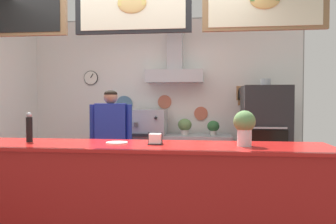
{
  "coord_description": "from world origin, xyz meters",
  "views": [
    {
      "loc": [
        0.75,
        -3.38,
        1.47
      ],
      "look_at": [
        0.27,
        0.68,
        1.32
      ],
      "focal_mm": 36.37,
      "sensor_mm": 36.0,
      "label": 1
    }
  ],
  "objects_px": {
    "potted_basil": "(185,126)",
    "pepper_grinder": "(29,127)",
    "potted_sage": "(128,126)",
    "basil_vase": "(244,127)",
    "napkin_holder": "(155,139)",
    "shop_worker": "(111,147)",
    "espresso_machine": "(147,122)",
    "pizza_oven": "(265,144)",
    "potted_rosemary": "(213,127)",
    "condiment_plate": "(117,143)"
  },
  "relations": [
    {
      "from": "potted_basil",
      "to": "pepper_grinder",
      "type": "distance_m",
      "value": 2.54
    },
    {
      "from": "potted_basil",
      "to": "potted_sage",
      "type": "xyz_separation_m",
      "value": [
        -0.89,
        -0.01,
        -0.02
      ]
    },
    {
      "from": "basil_vase",
      "to": "napkin_holder",
      "type": "distance_m",
      "value": 0.81
    },
    {
      "from": "shop_worker",
      "to": "espresso_machine",
      "type": "xyz_separation_m",
      "value": [
        0.31,
        0.91,
        0.26
      ]
    },
    {
      "from": "pizza_oven",
      "to": "pepper_grinder",
      "type": "relative_size",
      "value": 6.14
    },
    {
      "from": "basil_vase",
      "to": "napkin_holder",
      "type": "relative_size",
      "value": 2.39
    },
    {
      "from": "potted_sage",
      "to": "pepper_grinder",
      "type": "xyz_separation_m",
      "value": [
        -0.48,
        -2.12,
        0.15
      ]
    },
    {
      "from": "pizza_oven",
      "to": "napkin_holder",
      "type": "xyz_separation_m",
      "value": [
        -1.29,
        -1.87,
        0.27
      ]
    },
    {
      "from": "pizza_oven",
      "to": "basil_vase",
      "type": "height_order",
      "value": "pizza_oven"
    },
    {
      "from": "potted_basil",
      "to": "potted_sage",
      "type": "height_order",
      "value": "potted_basil"
    },
    {
      "from": "napkin_holder",
      "to": "potted_sage",
      "type": "bearing_deg",
      "value": 109.61
    },
    {
      "from": "potted_basil",
      "to": "basil_vase",
      "type": "distance_m",
      "value": 2.3
    },
    {
      "from": "potted_sage",
      "to": "napkin_holder",
      "type": "height_order",
      "value": "napkin_holder"
    },
    {
      "from": "pizza_oven",
      "to": "basil_vase",
      "type": "relative_size",
      "value": 5.62
    },
    {
      "from": "pizza_oven",
      "to": "basil_vase",
      "type": "bearing_deg",
      "value": -104.41
    },
    {
      "from": "potted_basil",
      "to": "potted_rosemary",
      "type": "distance_m",
      "value": 0.44
    },
    {
      "from": "shop_worker",
      "to": "potted_basil",
      "type": "bearing_deg",
      "value": -142.37
    },
    {
      "from": "shop_worker",
      "to": "napkin_holder",
      "type": "bearing_deg",
      "value": 113.75
    },
    {
      "from": "pizza_oven",
      "to": "condiment_plate",
      "type": "bearing_deg",
      "value": -131.75
    },
    {
      "from": "potted_rosemary",
      "to": "pepper_grinder",
      "type": "distance_m",
      "value": 2.81
    },
    {
      "from": "pepper_grinder",
      "to": "napkin_holder",
      "type": "xyz_separation_m",
      "value": [
        1.24,
        -0.02,
        -0.1
      ]
    },
    {
      "from": "pepper_grinder",
      "to": "potted_sage",
      "type": "bearing_deg",
      "value": 77.34
    },
    {
      "from": "pepper_grinder",
      "to": "condiment_plate",
      "type": "bearing_deg",
      "value": -0.45
    },
    {
      "from": "shop_worker",
      "to": "condiment_plate",
      "type": "height_order",
      "value": "shop_worker"
    },
    {
      "from": "potted_rosemary",
      "to": "espresso_machine",
      "type": "bearing_deg",
      "value": -177.13
    },
    {
      "from": "espresso_machine",
      "to": "napkin_holder",
      "type": "bearing_deg",
      "value": -77.62
    },
    {
      "from": "shop_worker",
      "to": "potted_basil",
      "type": "distance_m",
      "value": 1.32
    },
    {
      "from": "potted_rosemary",
      "to": "potted_sage",
      "type": "distance_m",
      "value": 1.33
    },
    {
      "from": "espresso_machine",
      "to": "pepper_grinder",
      "type": "relative_size",
      "value": 2.07
    },
    {
      "from": "pepper_grinder",
      "to": "napkin_holder",
      "type": "bearing_deg",
      "value": -0.99
    },
    {
      "from": "shop_worker",
      "to": "napkin_holder",
      "type": "xyz_separation_m",
      "value": [
        0.77,
        -1.21,
        0.25
      ]
    },
    {
      "from": "pizza_oven",
      "to": "pepper_grinder",
      "type": "height_order",
      "value": "pizza_oven"
    },
    {
      "from": "espresso_machine",
      "to": "potted_sage",
      "type": "height_order",
      "value": "espresso_machine"
    },
    {
      "from": "shop_worker",
      "to": "potted_basil",
      "type": "height_order",
      "value": "shop_worker"
    },
    {
      "from": "pizza_oven",
      "to": "potted_rosemary",
      "type": "distance_m",
      "value": 0.82
    },
    {
      "from": "napkin_holder",
      "to": "basil_vase",
      "type": "bearing_deg",
      "value": -2.26
    },
    {
      "from": "potted_basil",
      "to": "basil_vase",
      "type": "bearing_deg",
      "value": -72.77
    },
    {
      "from": "basil_vase",
      "to": "napkin_holder",
      "type": "height_order",
      "value": "basil_vase"
    },
    {
      "from": "basil_vase",
      "to": "espresso_machine",
      "type": "bearing_deg",
      "value": 120.5
    },
    {
      "from": "potted_rosemary",
      "to": "basil_vase",
      "type": "bearing_deg",
      "value": -83.8
    },
    {
      "from": "pepper_grinder",
      "to": "potted_basil",
      "type": "bearing_deg",
      "value": 57.42
    },
    {
      "from": "espresso_machine",
      "to": "shop_worker",
      "type": "bearing_deg",
      "value": -108.75
    },
    {
      "from": "shop_worker",
      "to": "basil_vase",
      "type": "relative_size",
      "value": 5.07
    },
    {
      "from": "potted_rosemary",
      "to": "basil_vase",
      "type": "relative_size",
      "value": 0.71
    },
    {
      "from": "napkin_holder",
      "to": "pizza_oven",
      "type": "bearing_deg",
      "value": 55.43
    },
    {
      "from": "potted_sage",
      "to": "basil_vase",
      "type": "relative_size",
      "value": 0.68
    },
    {
      "from": "espresso_machine",
      "to": "potted_rosemary",
      "type": "relative_size",
      "value": 2.68
    },
    {
      "from": "condiment_plate",
      "to": "shop_worker",
      "type": "bearing_deg",
      "value": 108.78
    },
    {
      "from": "potted_basil",
      "to": "napkin_holder",
      "type": "distance_m",
      "value": 2.16
    },
    {
      "from": "potted_basil",
      "to": "espresso_machine",
      "type": "bearing_deg",
      "value": -176.45
    }
  ]
}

